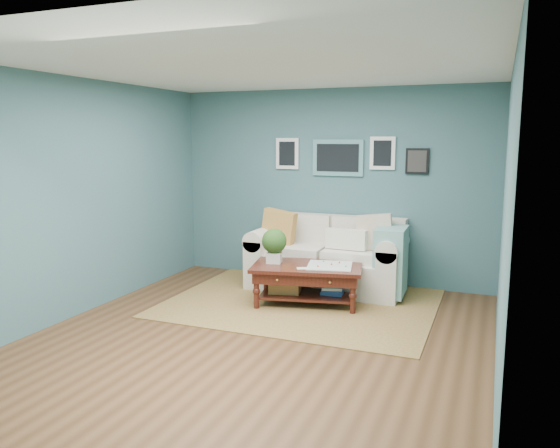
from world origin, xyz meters
The scene contains 4 objects.
room_shell centered at (0.00, 0.06, 1.36)m, with size 5.00×5.02×2.70m.
area_rug centered at (0.00, 1.30, 0.01)m, with size 3.20×2.56×0.01m, color brown.
loveseat centered at (0.19, 2.03, 0.44)m, with size 2.09×0.95×1.08m.
coffee_table centered at (0.01, 1.25, 0.41)m, with size 1.45×1.03×0.92m.
Camera 1 is at (2.19, -4.88, 2.03)m, focal length 35.00 mm.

